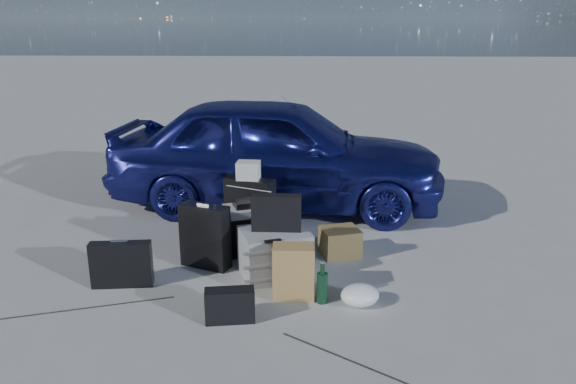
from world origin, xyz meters
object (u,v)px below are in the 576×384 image
(car, at_px, (277,152))
(duffel_bag, at_px, (247,232))
(pelican_case, at_px, (275,253))
(briefcase, at_px, (121,264))
(suitcase_left, at_px, (205,236))
(green_bottle, at_px, (322,283))
(suitcase_right, at_px, (250,208))
(cardboard_box, at_px, (340,242))

(car, distance_m, duffel_bag, 1.49)
(pelican_case, bearing_deg, briefcase, 172.03)
(car, xyz_separation_m, suitcase_left, (-0.55, -1.76, -0.36))
(green_bottle, bearing_deg, suitcase_right, 116.78)
(suitcase_left, relative_size, green_bottle, 1.71)
(suitcase_left, relative_size, cardboard_box, 1.69)
(suitcase_left, distance_m, suitcase_right, 0.82)
(briefcase, relative_size, cardboard_box, 1.46)
(briefcase, bearing_deg, green_bottle, -14.08)
(briefcase, xyz_separation_m, suitcase_left, (0.63, 0.41, 0.09))
(briefcase, xyz_separation_m, duffel_bag, (0.96, 0.78, -0.00))
(car, distance_m, briefcase, 2.51)
(suitcase_right, relative_size, green_bottle, 1.80)
(pelican_case, height_order, suitcase_left, suitcase_left)
(car, relative_size, briefcase, 7.67)
(pelican_case, height_order, cardboard_box, pelican_case)
(briefcase, distance_m, duffel_bag, 1.23)
(briefcase, distance_m, suitcase_right, 1.51)
(pelican_case, relative_size, suitcase_left, 0.97)
(briefcase, distance_m, green_bottle, 1.67)
(cardboard_box, xyz_separation_m, green_bottle, (-0.19, -0.95, 0.04))
(green_bottle, bearing_deg, cardboard_box, 78.73)
(car, height_order, duffel_bag, car)
(pelican_case, distance_m, green_bottle, 0.63)
(car, distance_m, green_bottle, 2.50)
(cardboard_box, bearing_deg, green_bottle, -101.27)
(car, bearing_deg, duffel_bag, 176.27)
(duffel_bag, bearing_deg, suitcase_left, -153.50)
(briefcase, bearing_deg, pelican_case, 5.52)
(suitcase_right, height_order, duffel_bag, suitcase_right)
(briefcase, bearing_deg, cardboard_box, 15.06)
(pelican_case, distance_m, suitcase_right, 0.96)
(briefcase, relative_size, green_bottle, 1.48)
(car, bearing_deg, suitcase_right, 172.55)
(pelican_case, distance_m, suitcase_left, 0.65)
(suitcase_right, bearing_deg, cardboard_box, -2.35)
(car, xyz_separation_m, duffel_bag, (-0.22, -1.40, -0.46))
(car, height_order, suitcase_left, car)
(suitcase_left, height_order, suitcase_right, suitcase_right)
(briefcase, height_order, suitcase_left, suitcase_left)
(pelican_case, distance_m, duffel_bag, 0.59)
(car, height_order, briefcase, car)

